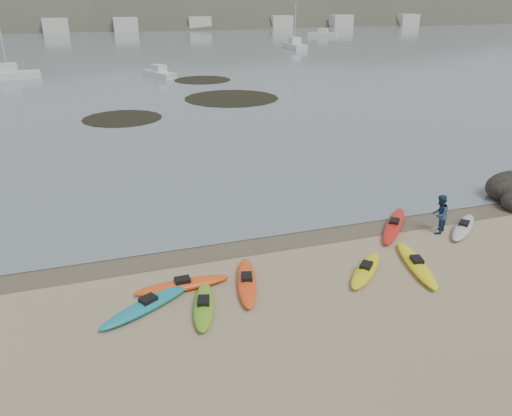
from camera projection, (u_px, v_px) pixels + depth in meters
name	position (u px, v px, depth m)	size (l,w,h in m)	color
ground	(256.00, 239.00, 22.07)	(600.00, 600.00, 0.00)	tan
wet_sand	(258.00, 242.00, 21.80)	(60.00, 60.00, 0.00)	brown
water	(93.00, 15.00, 284.48)	(1200.00, 1200.00, 0.00)	slate
kayaks	(315.00, 266.00, 19.53)	(17.83, 7.22, 0.34)	teal
person_east	(440.00, 214.00, 22.33)	(0.88, 0.69, 1.82)	navy
kelp_mats	(201.00, 97.00, 53.17)	(19.98, 26.16, 0.04)	black
moored_boats	(152.00, 50.00, 93.54)	(93.61, 65.87, 1.31)	silver
far_hills	(202.00, 63.00, 209.20)	(550.00, 135.00, 80.00)	#384235
far_town	(126.00, 25.00, 149.83)	(199.00, 5.00, 4.00)	beige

